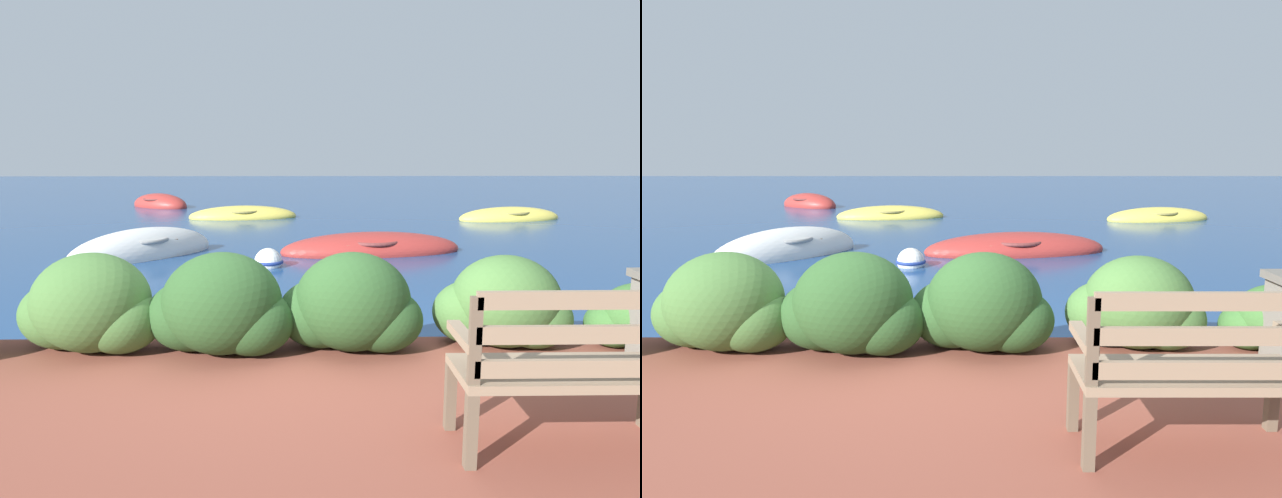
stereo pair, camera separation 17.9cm
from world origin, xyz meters
The scene contains 13 objects.
ground_plane centered at (0.00, 0.00, 0.00)m, with size 80.00×80.00×0.00m.
park_bench centered at (1.54, -1.94, 0.70)m, with size 1.22×0.48×0.93m.
hedge_clump_left centered at (-1.61, -0.27, 0.57)m, with size 1.18×0.85×0.80m.
hedge_clump_centre centered at (-0.56, -0.34, 0.57)m, with size 1.20×0.86×0.81m.
hedge_clump_right centered at (0.49, -0.28, 0.57)m, with size 1.18×0.85×0.80m.
hedge_clump_far_right centered at (1.75, -0.22, 0.55)m, with size 1.12×0.81×0.76m.
hedge_clump_extra centered at (2.84, -0.32, 0.45)m, with size 0.80×0.57×0.54m.
rowboat_nearest centered at (-2.75, 5.16, 0.07)m, with size 2.54×2.70×0.89m.
rowboat_mid centered at (1.30, 5.47, 0.06)m, with size 3.48×1.63×0.66m.
rowboat_far centered at (5.63, 10.59, 0.05)m, with size 3.09×1.66×0.61m.
rowboat_outer centered at (-1.68, 11.14, 0.05)m, with size 3.11×1.56×0.60m.
rowboat_distant centered at (-4.83, 14.46, 0.07)m, with size 2.52×2.22×0.80m.
mooring_buoy centered at (-0.50, 4.23, 0.08)m, with size 0.49×0.49×0.45m.
Camera 2 is at (0.33, -4.76, 1.81)m, focal length 32.00 mm.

